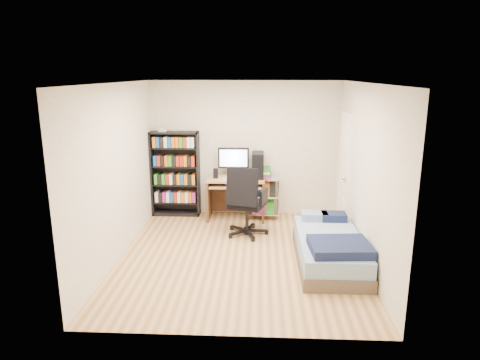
# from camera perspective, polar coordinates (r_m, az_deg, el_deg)

# --- Properties ---
(room) EXTENTS (3.58, 4.08, 2.58)m
(room) POSITION_cam_1_polar(r_m,az_deg,el_deg) (6.03, -0.03, 0.87)
(room) COLOR tan
(room) RESTS_ON ground
(media_shelf) EXTENTS (0.89, 0.30, 1.65)m
(media_shelf) POSITION_cam_1_polar(r_m,az_deg,el_deg) (8.07, -8.61, 0.95)
(media_shelf) COLOR black
(media_shelf) RESTS_ON room
(computer_desk) EXTENTS (1.04, 0.60, 1.31)m
(computer_desk) POSITION_cam_1_polar(r_m,az_deg,el_deg) (7.83, 0.24, -0.12)
(computer_desk) COLOR tan
(computer_desk) RESTS_ON room
(office_chair) EXTENTS (0.88, 0.88, 1.19)m
(office_chair) POSITION_cam_1_polar(r_m,az_deg,el_deg) (7.07, 0.81, -4.49)
(office_chair) COLOR black
(office_chair) RESTS_ON room
(wire_cart) EXTENTS (0.60, 0.44, 0.96)m
(wire_cart) POSITION_cam_1_polar(r_m,az_deg,el_deg) (7.85, 3.14, -0.71)
(wire_cart) COLOR silver
(wire_cart) RESTS_ON room
(bed) EXTENTS (0.90, 1.80, 0.51)m
(bed) POSITION_cam_1_polar(r_m,az_deg,el_deg) (6.24, 11.89, -8.91)
(bed) COLOR brown
(bed) RESTS_ON room
(door) EXTENTS (0.12, 0.80, 2.00)m
(door) POSITION_cam_1_polar(r_m,az_deg,el_deg) (7.53, 13.71, 1.20)
(door) COLOR white
(door) RESTS_ON room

